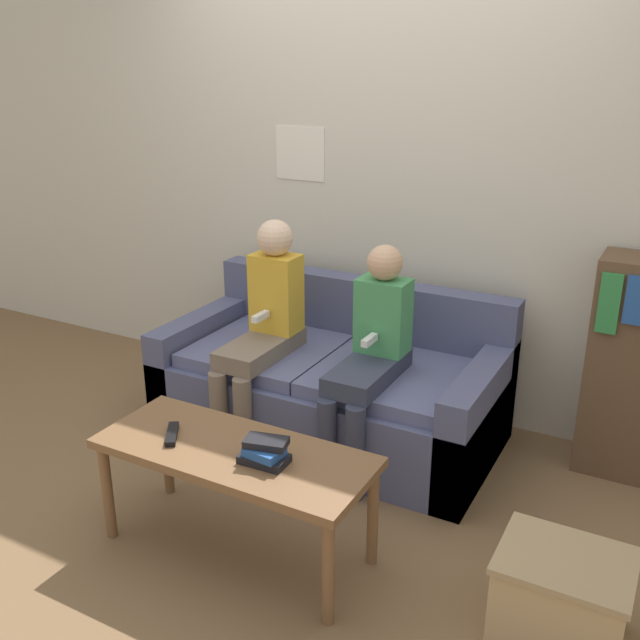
{
  "coord_description": "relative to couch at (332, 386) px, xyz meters",
  "views": [
    {
      "loc": [
        1.55,
        -2.43,
        1.86
      ],
      "look_at": [
        0.0,
        0.41,
        0.67
      ],
      "focal_mm": 40.0,
      "sensor_mm": 36.0,
      "label": 1
    }
  ],
  "objects": [
    {
      "name": "ground_plane",
      "position": [
        0.0,
        -0.55,
        -0.26
      ],
      "size": [
        10.0,
        10.0,
        0.0
      ],
      "primitive_type": "plane",
      "color": "brown"
    },
    {
      "name": "wall_back",
      "position": [
        -0.0,
        0.53,
        1.04
      ],
      "size": [
        8.0,
        0.06,
        2.6
      ],
      "color": "beige",
      "rests_on": "ground_plane"
    },
    {
      "name": "couch",
      "position": [
        0.0,
        0.0,
        0.0
      ],
      "size": [
        1.71,
        0.87,
        0.76
      ],
      "color": "#4C5175",
      "rests_on": "ground_plane"
    },
    {
      "name": "coffee_table",
      "position": [
        0.12,
        -1.04,
        0.14
      ],
      "size": [
        1.09,
        0.45,
        0.46
      ],
      "color": "brown",
      "rests_on": "ground_plane"
    },
    {
      "name": "person_left",
      "position": [
        -0.29,
        -0.19,
        0.36
      ],
      "size": [
        0.24,
        0.59,
        1.12
      ],
      "color": "#756656",
      "rests_on": "ground_plane"
    },
    {
      "name": "person_right",
      "position": [
        0.3,
        -0.2,
        0.33
      ],
      "size": [
        0.24,
        0.59,
        1.06
      ],
      "color": "#33384C",
      "rests_on": "ground_plane"
    },
    {
      "name": "tv_remote",
      "position": [
        -0.15,
        -1.08,
        0.21
      ],
      "size": [
        0.13,
        0.16,
        0.02
      ],
      "rotation": [
        0.0,
        0.0,
        0.59
      ],
      "color": "black",
      "rests_on": "coffee_table"
    },
    {
      "name": "book_stack",
      "position": [
        0.28,
        -1.07,
        0.24
      ],
      "size": [
        0.18,
        0.13,
        0.09
      ],
      "color": "black",
      "rests_on": "coffee_table"
    },
    {
      "name": "bookshelf",
      "position": [
        1.41,
        0.34,
        0.27
      ],
      "size": [
        0.44,
        0.3,
        1.05
      ],
      "color": "brown",
      "rests_on": "ground_plane"
    },
    {
      "name": "storage_box",
      "position": [
        1.34,
        -0.9,
        -0.1
      ],
      "size": [
        0.44,
        0.35,
        0.32
      ],
      "color": "tan",
      "rests_on": "ground_plane"
    }
  ]
}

